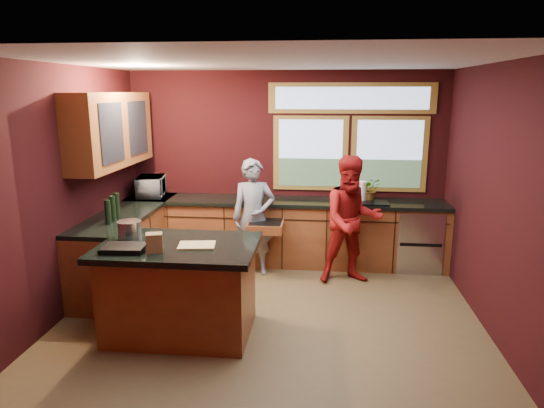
% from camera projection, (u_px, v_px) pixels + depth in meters
% --- Properties ---
extents(floor, '(4.50, 4.50, 0.00)m').
position_uv_depth(floor, '(271.00, 315.00, 5.36)').
color(floor, brown).
rests_on(floor, ground).
extents(room_shell, '(4.52, 4.02, 2.71)m').
position_uv_depth(room_shell, '(220.00, 149.00, 5.33)').
color(room_shell, black).
rests_on(room_shell, ground).
extents(back_counter, '(4.50, 0.64, 0.93)m').
position_uv_depth(back_counter, '(298.00, 232.00, 6.88)').
color(back_counter, maroon).
rests_on(back_counter, floor).
extents(left_counter, '(0.64, 2.30, 0.93)m').
position_uv_depth(left_counter, '(129.00, 245.00, 6.28)').
color(left_counter, maroon).
rests_on(left_counter, floor).
extents(island, '(1.55, 1.05, 0.95)m').
position_uv_depth(island, '(180.00, 288.00, 4.88)').
color(island, maroon).
rests_on(island, floor).
extents(person_grey, '(0.64, 0.49, 1.56)m').
position_uv_depth(person_grey, '(254.00, 217.00, 6.43)').
color(person_grey, slate).
rests_on(person_grey, floor).
extents(person_red, '(0.91, 0.78, 1.64)m').
position_uv_depth(person_red, '(352.00, 220.00, 6.12)').
color(person_red, maroon).
rests_on(person_red, floor).
extents(microwave, '(0.45, 0.59, 0.29)m').
position_uv_depth(microwave, '(151.00, 187.00, 6.96)').
color(microwave, '#999999').
rests_on(microwave, left_counter).
extents(potted_plant, '(0.29, 0.25, 0.32)m').
position_uv_depth(potted_plant, '(370.00, 189.00, 6.69)').
color(potted_plant, '#999999').
rests_on(potted_plant, back_counter).
extents(paper_towel, '(0.12, 0.12, 0.28)m').
position_uv_depth(paper_towel, '(362.00, 191.00, 6.65)').
color(paper_towel, white).
rests_on(paper_towel, back_counter).
extents(cutting_board, '(0.38, 0.30, 0.02)m').
position_uv_depth(cutting_board, '(197.00, 245.00, 4.70)').
color(cutting_board, tan).
rests_on(cutting_board, island).
extents(stock_pot, '(0.24, 0.24, 0.18)m').
position_uv_depth(stock_pot, '(130.00, 230.00, 4.95)').
color(stock_pot, '#B8B9BE').
rests_on(stock_pot, island).
extents(paper_bag, '(0.18, 0.16, 0.18)m').
position_uv_depth(paper_bag, '(154.00, 243.00, 4.52)').
color(paper_bag, brown).
rests_on(paper_bag, island).
extents(black_tray, '(0.42, 0.31, 0.05)m').
position_uv_depth(black_tray, '(124.00, 248.00, 4.57)').
color(black_tray, black).
rests_on(black_tray, island).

